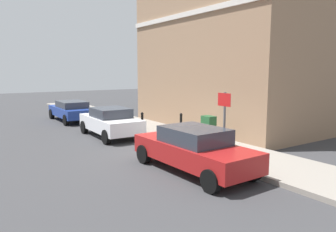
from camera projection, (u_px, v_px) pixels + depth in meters
ground at (169, 153)px, 12.45m from camera, size 80.00×80.00×0.00m
sidewalk at (137, 125)px, 18.38m from camera, size 2.73×30.00×0.15m
corner_building at (235, 39)px, 18.02m from camera, size 6.95×10.31×9.78m
car_red at (193, 149)px, 10.10m from camera, size 1.91×4.50×1.41m
car_white at (111, 122)px, 15.49m from camera, size 1.91×4.06×1.39m
car_blue at (71, 110)px, 20.32m from camera, size 1.82×4.32×1.27m
utility_cabinet at (208, 131)px, 13.41m from camera, size 0.46×0.61×1.15m
bollard_near_cabinet at (181, 123)px, 15.17m from camera, size 0.14×0.14×1.04m
bollard_far_kerb at (142, 122)px, 15.49m from camera, size 0.14×0.14×1.04m
street_sign at (224, 116)px, 10.81m from camera, size 0.08×0.60×2.30m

